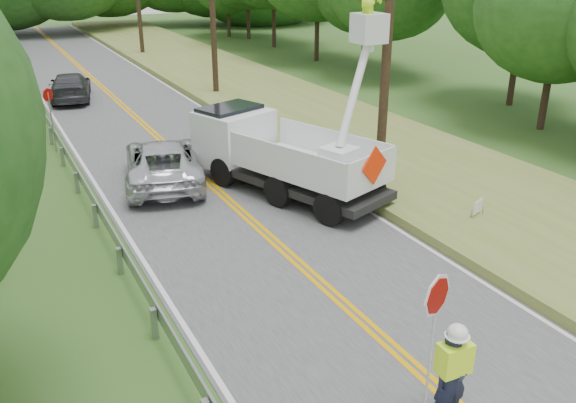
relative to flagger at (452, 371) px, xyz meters
name	(u,v)px	position (x,y,z in m)	size (l,w,h in m)	color
ground	(442,393)	(0.44, 0.59, -1.05)	(140.00, 140.00, 0.00)	#33521D
road	(188,164)	(0.44, 14.59, -1.04)	(7.20, 96.00, 0.03)	#434446
guardrail	(69,160)	(-3.58, 15.49, -0.50)	(0.18, 48.00, 0.77)	gray
utility_poles	(272,4)	(5.44, 17.60, 4.22)	(1.60, 43.30, 10.00)	black
tall_grass_verge	(350,136)	(7.54, 14.59, -0.90)	(7.00, 96.00, 0.30)	olive
flagger	(452,371)	(0.00, 0.00, 0.00)	(1.12, 0.46, 2.90)	#191E33
bucket_truck	(273,142)	(2.28, 11.22, 0.49)	(4.99, 7.29, 6.79)	black
suv_silver	(163,162)	(-0.87, 13.19, -0.30)	(2.43, 5.28, 1.47)	silver
suv_darkgrey	(70,86)	(-1.62, 27.37, -0.34)	(1.95, 4.79, 1.39)	#3A3B41
stop_sign_permanent	(50,110)	(-3.64, 18.53, 0.61)	(0.42, 0.37, 2.51)	gray
yard_sign	(478,207)	(6.08, 5.69, -0.49)	(0.50, 0.24, 0.78)	white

